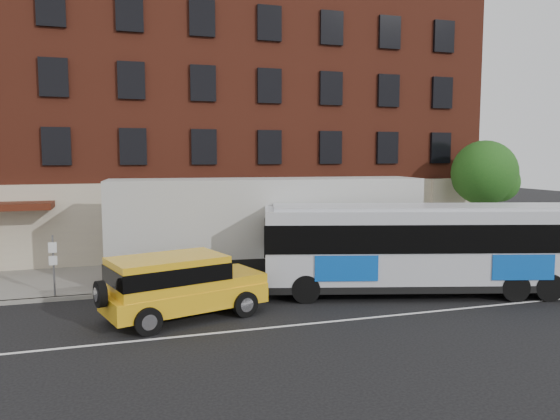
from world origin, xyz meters
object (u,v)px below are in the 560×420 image
object	(u,v)px
sign_pole	(53,263)
shipping_container	(267,230)
yellow_suv	(178,283)
street_tree	(485,175)
city_bus	(428,245)

from	to	relation	value
sign_pole	shipping_container	xyz separation A→B (m)	(8.67, 0.78, 0.78)
yellow_suv	street_tree	bearing A→B (deg)	21.75
sign_pole	shipping_container	bearing A→B (deg)	5.12
sign_pole	city_bus	size ratio (longest dim) A/B	0.19
city_bus	shipping_container	world-z (taller)	shipping_container
sign_pole	street_tree	world-z (taller)	street_tree
yellow_suv	shipping_container	bearing A→B (deg)	45.71
sign_pole	city_bus	bearing A→B (deg)	-13.58
sign_pole	yellow_suv	size ratio (longest dim) A/B	0.43
yellow_suv	shipping_container	size ratio (longest dim) A/B	0.42
sign_pole	city_bus	distance (m)	14.55
shipping_container	sign_pole	bearing A→B (deg)	-174.88
street_tree	city_bus	size ratio (longest dim) A/B	0.47
sign_pole	street_tree	size ratio (longest dim) A/B	0.40
city_bus	yellow_suv	distance (m)	9.92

